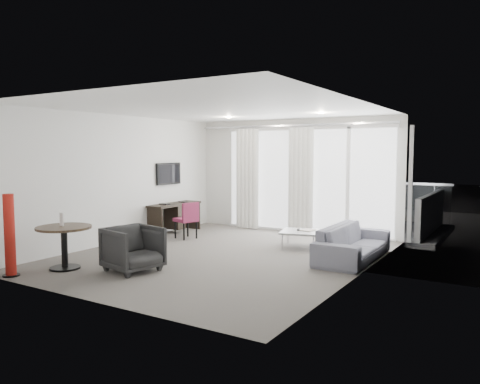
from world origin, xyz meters
The scene contains 28 objects.
floor centered at (0.00, 0.00, 0.00)m, with size 5.00×6.00×0.00m, color #5B5650.
ceiling centered at (0.00, 0.00, 2.60)m, with size 5.00×6.00×0.00m, color white.
wall_left centered at (-2.50, 0.00, 1.30)m, with size 0.00×6.00×2.60m, color silver.
wall_right centered at (2.50, 0.00, 1.30)m, with size 0.00×6.00×2.60m, color silver.
wall_front centered at (0.00, -3.00, 1.30)m, with size 5.00×0.00×2.60m, color silver.
window_panel centered at (0.30, 2.98, 1.20)m, with size 4.00×0.02×2.38m, color white, non-canonical shape.
window_frame centered at (0.30, 2.97, 1.20)m, with size 4.10×0.06×2.44m, color white, non-canonical shape.
curtain_left centered at (-1.15, 2.82, 1.20)m, with size 0.60×0.20×2.38m, color silver, non-canonical shape.
curtain_right centered at (0.25, 2.82, 1.20)m, with size 0.60×0.20×2.38m, color silver, non-canonical shape.
curtain_track centered at (0.00, 2.82, 2.45)m, with size 4.80×0.04×0.04m, color #B2B2B7, non-canonical shape.
downlight_a centered at (-0.90, 1.60, 2.59)m, with size 0.12×0.12×0.02m, color #FFE0B2.
downlight_b centered at (1.20, 1.60, 2.59)m, with size 0.12×0.12×0.02m, color #FFE0B2.
desk centered at (-2.26, 1.41, 0.34)m, with size 0.45×1.44×0.67m, color black, non-canonical shape.
tv centered at (-2.46, 1.45, 1.35)m, with size 0.05×0.80×0.50m, color black, non-canonical shape.
desk_chair centered at (-1.59, 0.97, 0.40)m, with size 0.43×0.40×0.79m, color maroon, non-canonical shape.
round_table centered at (-1.62, -2.10, 0.34)m, with size 0.85×0.85×0.68m, color #312418, non-canonical shape.
menu_card centered at (-1.69, -2.08, 0.72)m, with size 0.11×0.02×0.21m, color white, non-canonical shape.
red_lamp centered at (-1.94, -2.81, 0.62)m, with size 0.25×0.25×1.23m, color maroon.
tub_armchair centered at (-0.58, -1.64, 0.35)m, with size 0.75×0.77×0.70m, color #242424.
coffee_table centered at (0.89, 1.40, 0.16)m, with size 0.71×0.71×0.32m, color gray, non-canonical shape.
remote centered at (0.81, 1.48, 0.36)m, with size 0.05×0.17×0.02m, color black, non-canonical shape.
magazine centered at (0.99, 1.53, 0.36)m, with size 0.23×0.29×0.02m, color gray, non-canonical shape.
sofa centered at (2.09, 0.93, 0.29)m, with size 2.00×0.78×0.59m, color slate.
terrace_slab centered at (0.30, 4.50, -0.06)m, with size 5.60×3.00×0.12m, color #4D4D50.
rattan_chair_a centered at (1.26, 3.94, 0.46)m, with size 0.62×0.62×0.91m, color brown, non-canonical shape.
rattan_chair_b centered at (1.74, 4.01, 0.38)m, with size 0.52×0.52×0.76m, color brown, non-canonical shape.
rattan_table centered at (1.80, 4.11, 0.27)m, with size 0.55×0.55×0.55m, color brown, non-canonical shape.
balustrade centered at (0.30, 5.95, 0.50)m, with size 5.50×0.06×1.05m, color #B2B2B7, non-canonical shape.
Camera 1 is at (4.58, -6.88, 1.86)m, focal length 35.00 mm.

